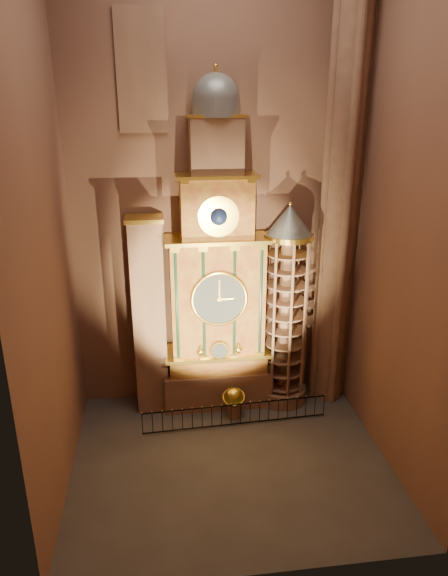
{
  "coord_description": "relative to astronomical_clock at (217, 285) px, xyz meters",
  "views": [
    {
      "loc": [
        -2.74,
        -18.87,
        15.28
      ],
      "look_at": [
        0.11,
        3.0,
        7.21
      ],
      "focal_mm": 32.0,
      "sensor_mm": 36.0,
      "label": 1
    }
  ],
  "objects": [
    {
      "name": "iron_railing",
      "position": [
        0.65,
        -2.36,
        -6.03
      ],
      "size": [
        9.18,
        0.49,
        1.18
      ],
      "color": "black",
      "rests_on": "floor"
    },
    {
      "name": "astronomical_clock",
      "position": [
        0.0,
        0.0,
        0.0
      ],
      "size": [
        5.6,
        2.41,
        16.7
      ],
      "color": "#8C634C",
      "rests_on": "floor"
    },
    {
      "name": "floor",
      "position": [
        0.0,
        -4.96,
        -6.68
      ],
      "size": [
        14.0,
        14.0,
        0.0
      ],
      "primitive_type": "plane",
      "color": "#383330",
      "rests_on": "ground"
    },
    {
      "name": "celestial_globe",
      "position": [
        0.65,
        -1.6,
        -5.69
      ],
      "size": [
        1.36,
        1.31,
        1.65
      ],
      "color": "#8C634C",
      "rests_on": "floor"
    },
    {
      "name": "gothic_pier",
      "position": [
        6.1,
        0.04,
        4.32
      ],
      "size": [
        2.04,
        2.04,
        22.0
      ],
      "color": "#8C634C",
      "rests_on": "floor"
    },
    {
      "name": "stained_glass_window",
      "position": [
        -3.2,
        0.95,
        9.82
      ],
      "size": [
        2.2,
        0.14,
        5.2
      ],
      "color": "navy",
      "rests_on": "wall_back"
    },
    {
      "name": "portrait_tower",
      "position": [
        -3.4,
        0.02,
        -1.53
      ],
      "size": [
        1.8,
        1.6,
        10.2
      ],
      "color": "#8C634C",
      "rests_on": "floor"
    },
    {
      "name": "wall_left",
      "position": [
        -7.0,
        -4.96,
        4.32
      ],
      "size": [
        0.0,
        22.0,
        22.0
      ],
      "primitive_type": "plane",
      "rotation": [
        1.57,
        0.0,
        1.57
      ],
      "color": "#8C5F4B",
      "rests_on": "floor"
    },
    {
      "name": "wall_right",
      "position": [
        7.0,
        -4.96,
        4.32
      ],
      "size": [
        0.0,
        22.0,
        22.0
      ],
      "primitive_type": "plane",
      "rotation": [
        1.57,
        0.0,
        -1.57
      ],
      "color": "#8C5F4B",
      "rests_on": "floor"
    },
    {
      "name": "stair_turret",
      "position": [
        3.5,
        -0.26,
        -1.41
      ],
      "size": [
        2.5,
        2.5,
        10.8
      ],
      "color": "#8C634C",
      "rests_on": "floor"
    },
    {
      "name": "wall_back",
      "position": [
        0.0,
        1.04,
        4.32
      ],
      "size": [
        22.0,
        0.0,
        22.0
      ],
      "primitive_type": "plane",
      "rotation": [
        1.57,
        0.0,
        0.0
      ],
      "color": "#8C5F4B",
      "rests_on": "floor"
    }
  ]
}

